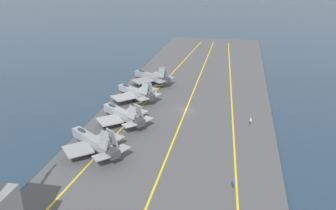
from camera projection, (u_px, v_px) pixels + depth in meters
name	position (u px, v px, depth m)	size (l,w,h in m)	color
ground_plane	(186.00, 112.00, 91.12)	(2000.00, 2000.00, 0.00)	#23384C
carrier_deck	(186.00, 111.00, 91.04)	(193.46, 42.78, 0.40)	#4C4C4F
deck_stripe_foul_line	(232.00, 114.00, 88.80)	(174.11, 0.36, 0.01)	yellow
deck_stripe_centerline	(186.00, 110.00, 90.97)	(174.11, 0.36, 0.01)	yellow
deck_stripe_edge_line	(142.00, 107.00, 93.13)	(174.11, 0.36, 0.01)	yellow
parked_jet_nearest	(93.00, 141.00, 69.37)	(13.23, 15.48, 6.74)	gray
parked_jet_second	(122.00, 114.00, 82.74)	(13.27, 15.05, 5.96)	#93999E
parked_jet_third	(135.00, 92.00, 96.81)	(13.68, 14.63, 6.14)	#93999E
parked_jet_fourth	(151.00, 76.00, 110.06)	(13.56, 15.21, 6.29)	gray
crew_blue_vest	(234.00, 183.00, 58.95)	(0.26, 0.38, 1.66)	#383328
crew_white_vest	(251.00, 121.00, 82.41)	(0.46, 0.41, 1.69)	#383328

